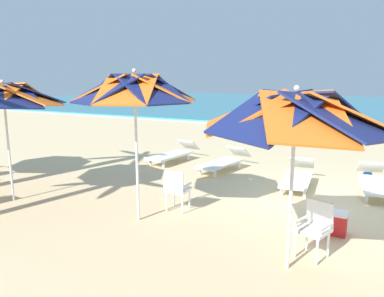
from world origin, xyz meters
name	(u,v)px	position (x,y,z in m)	size (l,w,h in m)	color
ground_plane	(332,210)	(0.00, 0.00, 0.00)	(80.00, 80.00, 0.00)	beige
sea	(375,106)	(0.00, 30.60, 0.05)	(80.00, 36.00, 0.10)	teal
surf_foam	(364,132)	(0.00, 12.30, 0.01)	(80.00, 0.70, 0.01)	white
beach_umbrella_0	(295,114)	(-0.28, -2.81, 2.23)	(2.58, 2.58, 2.60)	silver
plastic_chair_0	(315,225)	(-0.01, -2.26, 0.50)	(0.55, 0.58, 0.87)	white
beach_umbrella_1	(135,90)	(-3.24, -2.31, 2.48)	(2.29, 2.29, 2.85)	silver
plastic_chair_1	(177,188)	(-2.83, -1.57, 0.50)	(0.47, 0.49, 0.87)	white
beach_umbrella_2	(4,96)	(-6.40, -2.66, 2.31)	(2.48, 2.48, 2.65)	silver
sun_lounger_0	(375,182)	(0.73, 1.64, 0.28)	(0.94, 2.21, 0.62)	white
sun_lounger_1	(298,176)	(-0.99, 1.31, 0.28)	(0.81, 2.19, 0.62)	white
sun_lounger_2	(224,161)	(-3.26, 1.99, 0.28)	(1.00, 2.22, 0.62)	white
sun_lounger_3	(174,153)	(-5.14, 2.27, 0.28)	(0.88, 2.21, 0.62)	white
cooler_box	(332,222)	(0.13, -1.23, 0.20)	(0.50, 0.34, 0.40)	red
beach_ball	(367,175)	(0.53, 2.89, 0.12)	(0.25, 0.25, 0.25)	blue
beachgoer_seated	(306,128)	(-2.50, 10.35, 0.29)	(0.30, 0.93, 0.92)	#2D4CA5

